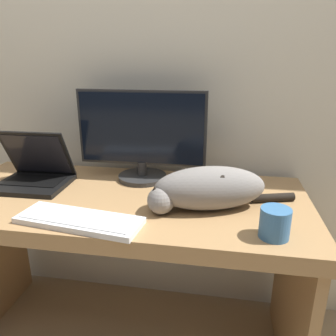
% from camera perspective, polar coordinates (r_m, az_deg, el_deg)
% --- Properties ---
extents(wall_back, '(6.40, 0.06, 2.60)m').
position_cam_1_polar(wall_back, '(1.60, -4.57, 19.83)').
color(wall_back, beige).
rests_on(wall_back, ground_plane).
extents(desk, '(1.48, 0.66, 0.74)m').
position_cam_1_polar(desk, '(1.40, -7.72, -10.59)').
color(desk, '#A37A4C').
rests_on(desk, ground_plane).
extents(monitor, '(0.57, 0.22, 0.40)m').
position_cam_1_polar(monitor, '(1.44, -4.64, 5.49)').
color(monitor, '#282828').
rests_on(monitor, desk).
extents(laptop, '(0.30, 0.25, 0.24)m').
position_cam_1_polar(laptop, '(1.53, -22.22, -1.04)').
color(laptop, black).
rests_on(laptop, desk).
extents(external_keyboard, '(0.44, 0.20, 0.02)m').
position_cam_1_polar(external_keyboard, '(1.15, -15.21, -8.73)').
color(external_keyboard, white).
rests_on(external_keyboard, desk).
extents(cat, '(0.54, 0.27, 0.16)m').
position_cam_1_polar(cat, '(1.19, 6.93, -3.43)').
color(cat, gray).
rests_on(cat, desk).
extents(coffee_mug, '(0.09, 0.09, 0.10)m').
position_cam_1_polar(coffee_mug, '(1.07, 18.11, -9.10)').
color(coffee_mug, teal).
rests_on(coffee_mug, desk).
extents(small_toy, '(0.06, 0.06, 0.06)m').
position_cam_1_polar(small_toy, '(1.41, 10.21, -2.22)').
color(small_toy, '#2D6BB7').
rests_on(small_toy, desk).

